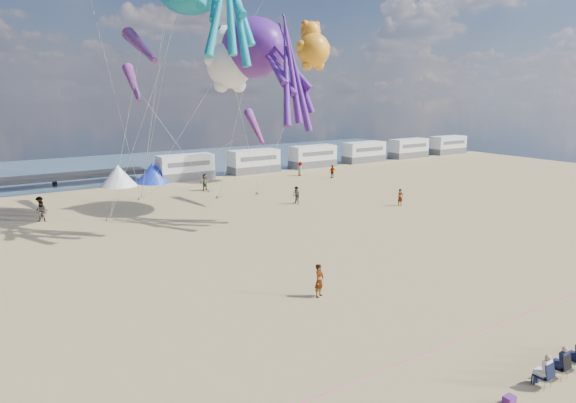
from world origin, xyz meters
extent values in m
plane|color=tan|center=(0.00, 0.00, 0.00)|extent=(120.00, 120.00, 0.00)
plane|color=#37536A|center=(0.00, 55.00, 0.02)|extent=(120.00, 120.00, 0.00)
cube|color=silver|center=(6.00, 40.00, 1.50)|extent=(6.60, 2.50, 3.00)
cube|color=silver|center=(15.50, 40.00, 1.50)|extent=(6.60, 2.50, 3.00)
cube|color=silver|center=(25.00, 40.00, 1.50)|extent=(6.60, 2.50, 3.00)
cube|color=silver|center=(34.50, 40.00, 1.50)|extent=(6.60, 2.50, 3.00)
cube|color=silver|center=(44.00, 40.00, 1.50)|extent=(6.60, 2.50, 3.00)
cube|color=silver|center=(53.50, 40.00, 1.50)|extent=(6.60, 2.50, 3.00)
cone|color=white|center=(-2.00, 40.00, 1.20)|extent=(4.00, 4.00, 2.40)
cone|color=#1933CC|center=(2.00, 40.00, 1.20)|extent=(4.00, 4.00, 2.40)
cube|color=#61207B|center=(-2.57, -8.93, 0.16)|extent=(0.40, 0.30, 0.32)
cylinder|color=#F2338C|center=(0.00, -5.00, 0.02)|extent=(34.00, 0.03, 0.03)
imported|color=tan|center=(-2.30, 2.15, 0.88)|extent=(0.76, 0.65, 1.75)
imported|color=#7F6659|center=(19.17, 34.71, 0.88)|extent=(0.76, 0.71, 1.75)
imported|color=#7F6659|center=(9.33, 21.22, 0.84)|extent=(0.60, 0.87, 1.68)
imported|color=#7F6659|center=(-11.61, 29.07, 0.87)|extent=(1.02, 1.07, 1.75)
imported|color=#7F6659|center=(21.43, 31.08, 0.80)|extent=(1.05, 0.62, 1.61)
imported|color=#7F6659|center=(5.00, 32.21, 0.89)|extent=(1.13, 0.70, 1.79)
imported|color=#7F6659|center=(16.99, 15.32, 0.79)|extent=(1.51, 0.65, 1.58)
imported|color=#7F6659|center=(-11.71, 27.13, 0.85)|extent=(0.97, 0.80, 1.71)
cube|color=gray|center=(-7.07, 24.50, 0.11)|extent=(0.50, 0.35, 0.22)
cube|color=gray|center=(4.49, 27.78, 0.11)|extent=(0.50, 0.35, 0.22)
cube|color=gray|center=(8.81, 27.31, 0.11)|extent=(0.50, 0.35, 0.22)
cube|color=gray|center=(5.12, 31.19, 0.11)|extent=(0.50, 0.35, 0.22)
cube|color=gray|center=(-2.27, 31.25, 0.11)|extent=(0.50, 0.35, 0.22)
camera|label=1|loc=(-17.42, -17.77, 10.41)|focal=32.00mm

